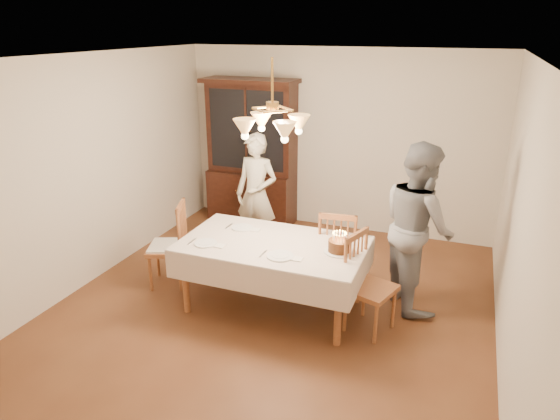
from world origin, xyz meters
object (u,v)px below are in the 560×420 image
at_px(chair_far_side, 338,255).
at_px(elderly_woman, 257,195).
at_px(dining_table, 273,249).
at_px(china_hutch, 252,155).
at_px(birthday_cake, 339,247).

bearing_deg(chair_far_side, elderly_woman, 152.94).
height_order(dining_table, china_hutch, china_hutch).
bearing_deg(china_hutch, birthday_cake, -49.10).
distance_m(china_hutch, elderly_woman, 1.15).
xyz_separation_m(dining_table, elderly_woman, (-0.73, 1.25, 0.12)).
height_order(dining_table, birthday_cake, birthday_cake).
height_order(china_hutch, elderly_woman, china_hutch).
bearing_deg(china_hutch, chair_far_side, -42.80).
relative_size(china_hutch, elderly_woman, 1.35).
xyz_separation_m(elderly_woman, birthday_cake, (1.42, -1.23, 0.02)).
bearing_deg(china_hutch, elderly_woman, -63.01).
height_order(chair_far_side, birthday_cake, chair_far_side).
bearing_deg(elderly_woman, china_hutch, 123.83).
distance_m(dining_table, elderly_woman, 1.45).
bearing_deg(dining_table, birthday_cake, 1.55).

